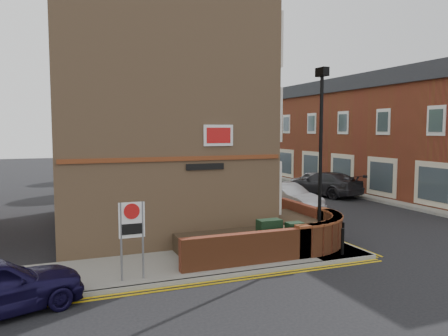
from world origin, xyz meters
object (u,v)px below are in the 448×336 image
utility_cabinet_large (269,237)px  zone_sign (132,226)px  lamppost (321,158)px  silver_car_near (286,197)px

utility_cabinet_large → zone_sign: size_ratio=0.55×
utility_cabinet_large → zone_sign: (-4.70, -0.80, 0.92)m
lamppost → utility_cabinet_large: bearing=177.0°
utility_cabinet_large → zone_sign: zone_sign is taller
lamppost → utility_cabinet_large: 3.24m
lamppost → silver_car_near: bearing=68.8°
lamppost → zone_sign: bearing=-173.9°
zone_sign → silver_car_near: 12.65m
lamppost → zone_sign: lamppost is taller
utility_cabinet_large → silver_car_near: silver_car_near is taller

